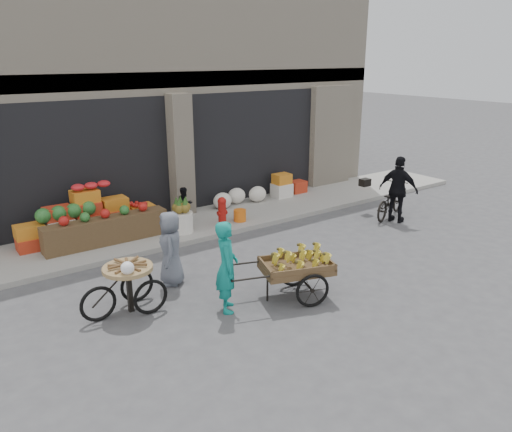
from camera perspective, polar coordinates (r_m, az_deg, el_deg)
ground at (r=9.84m, az=5.47°, el=-7.42°), size 80.00×80.00×0.00m
sidewalk at (r=12.95m, az=-6.46°, el=-0.82°), size 18.00×2.20×0.12m
building at (r=15.86m, az=-14.13°, el=14.42°), size 14.00×6.45×7.00m
fruit_display at (r=12.08m, az=-17.52°, el=0.10°), size 3.10×1.12×1.24m
pineapple_bin at (r=12.10m, az=-8.43°, el=-0.72°), size 0.52×0.52×0.50m
fire_hydrant at (r=12.53m, az=-3.90°, el=0.73°), size 0.22×0.22×0.71m
orange_bucket at (r=12.82m, az=-1.86°, el=0.07°), size 0.32×0.32×0.30m
right_bay_goods at (r=14.70m, az=1.25°, el=2.98°), size 3.35×0.60×0.70m
seated_person at (r=12.72m, az=-8.13°, el=1.24°), size 0.51×0.43×0.93m
banana_cart at (r=8.95m, az=4.37°, el=-5.60°), size 2.24×1.44×0.87m
vendor_woman at (r=8.46m, az=-3.36°, el=-5.79°), size 0.62×0.70×1.61m
tricycle_cart at (r=8.75m, az=-14.38°, el=-7.24°), size 1.43×0.85×0.95m
vendor_grey at (r=9.58m, az=-9.72°, el=-3.65°), size 0.72×0.83×1.44m
bicycle at (r=13.95m, az=15.06°, el=1.72°), size 1.82×1.14×0.90m
cyclist at (r=13.45m, az=15.96°, el=2.91°), size 0.74×1.11×1.74m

